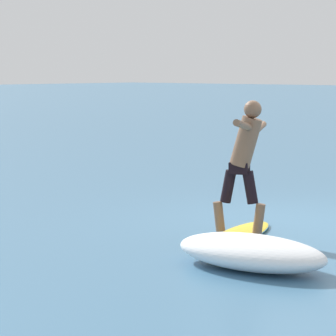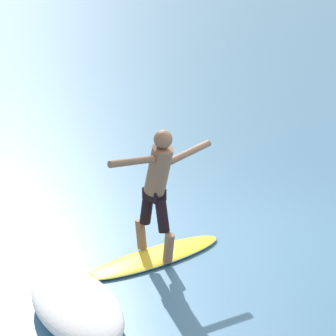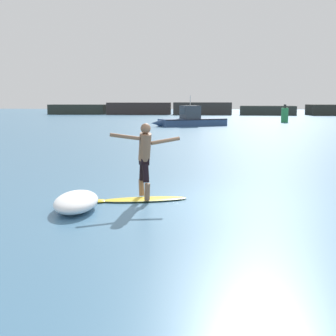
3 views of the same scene
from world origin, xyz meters
TOP-DOWN VIEW (x-y plane):
  - ground_plane at (0.00, 0.00)m, footprint 200.00×200.00m
  - surfboard at (-1.48, -0.03)m, footprint 2.30×1.12m
  - surfer at (-1.41, -0.09)m, footprint 1.59×0.88m
  - wave_foam_at_tail at (-2.78, -1.18)m, footprint 1.16×1.96m

SIDE VIEW (x-z plane):
  - ground_plane at x=0.00m, z-range 0.00..0.00m
  - surfboard at x=-1.48m, z-range -0.07..0.13m
  - wave_foam_at_tail at x=-2.78m, z-range 0.00..0.40m
  - surfer at x=-1.41m, z-range 0.23..2.06m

